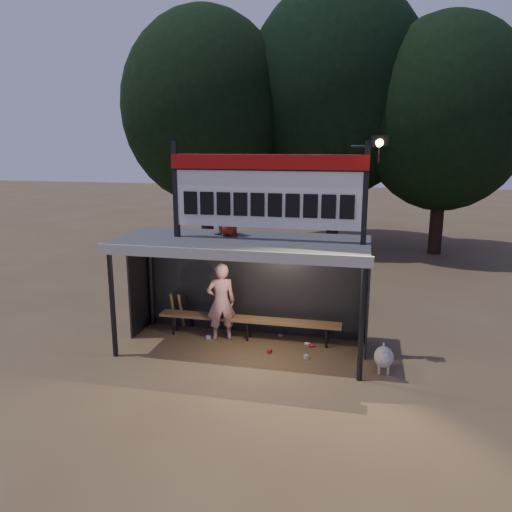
{
  "coord_description": "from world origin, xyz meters",
  "views": [
    {
      "loc": [
        2.39,
        -9.38,
        4.18
      ],
      "look_at": [
        0.2,
        0.4,
        1.9
      ],
      "focal_mm": 35.0,
      "sensor_mm": 36.0,
      "label": 1
    }
  ],
  "objects": [
    {
      "name": "bench",
      "position": [
        0.0,
        0.55,
        0.43
      ],
      "size": [
        4.0,
        0.35,
        0.48
      ],
      "color": "olive",
      "rests_on": "ground"
    },
    {
      "name": "player",
      "position": [
        -0.57,
        0.4,
        0.85
      ],
      "size": [
        0.73,
        0.62,
        1.7
      ],
      "primitive_type": "imported",
      "rotation": [
        0.0,
        0.0,
        3.56
      ],
      "color": "white",
      "rests_on": "ground"
    },
    {
      "name": "ground",
      "position": [
        0.0,
        0.0,
        0.0
      ],
      "size": [
        80.0,
        80.0,
        0.0
      ],
      "primitive_type": "plane",
      "color": "brown",
      "rests_on": "ground"
    },
    {
      "name": "tree_right",
      "position": [
        5.0,
        10.5,
        5.19
      ],
      "size": [
        6.08,
        6.08,
        8.72
      ],
      "color": "black",
      "rests_on": "ground"
    },
    {
      "name": "dugout_shelter",
      "position": [
        0.0,
        0.24,
        1.85
      ],
      "size": [
        5.1,
        2.08,
        2.32
      ],
      "color": "#404043",
      "rests_on": "ground"
    },
    {
      "name": "scoreboard_assembly",
      "position": [
        0.56,
        -0.01,
        3.32
      ],
      "size": [
        4.1,
        0.27,
        1.99
      ],
      "color": "black",
      "rests_on": "dugout_shelter"
    },
    {
      "name": "tree_mid",
      "position": [
        1.0,
        11.5,
        6.17
      ],
      "size": [
        7.22,
        7.22,
        10.36
      ],
      "color": "#2F2215",
      "rests_on": "ground"
    },
    {
      "name": "child_a",
      "position": [
        -0.56,
        0.44,
        2.85
      ],
      "size": [
        0.65,
        0.63,
        1.06
      ],
      "primitive_type": "imported",
      "rotation": [
        0.0,
        0.0,
        3.78
      ],
      "color": "slate",
      "rests_on": "dugout_shelter"
    },
    {
      "name": "bats",
      "position": [
        -1.65,
        0.82,
        0.43
      ],
      "size": [
        0.48,
        0.33,
        0.84
      ],
      "color": "olive",
      "rests_on": "ground"
    },
    {
      "name": "child_b",
      "position": [
        -0.33,
        0.31,
        2.83
      ],
      "size": [
        0.6,
        0.57,
        1.03
      ],
      "primitive_type": "imported",
      "rotation": [
        0.0,
        0.0,
        2.48
      ],
      "color": "#9E2618",
      "rests_on": "dugout_shelter"
    },
    {
      "name": "litter",
      "position": [
        0.73,
        0.27,
        0.04
      ],
      "size": [
        2.37,
        1.11,
        0.08
      ],
      "color": "#B11E20",
      "rests_on": "ground"
    },
    {
      "name": "tree_left",
      "position": [
        -4.0,
        10.0,
        5.51
      ],
      "size": [
        6.46,
        6.46,
        9.27
      ],
      "color": "black",
      "rests_on": "ground"
    },
    {
      "name": "dog",
      "position": [
        2.83,
        -0.44,
        0.28
      ],
      "size": [
        0.36,
        0.81,
        0.49
      ],
      "color": "silver",
      "rests_on": "ground"
    }
  ]
}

